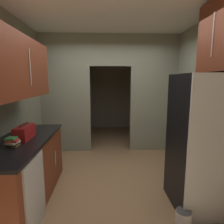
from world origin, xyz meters
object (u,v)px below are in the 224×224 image
at_px(refrigerator, 204,142).
at_px(paint_can, 184,218).
at_px(boombox, 24,132).
at_px(dishwasher, 35,194).
at_px(book_stack, 12,142).

relative_size(refrigerator, paint_can, 9.50).
relative_size(boombox, paint_can, 2.10).
xyz_separation_m(refrigerator, paint_can, (-0.38, -0.37, -0.79)).
bearing_deg(paint_can, dishwasher, 178.51).
bearing_deg(boombox, paint_can, -16.52).
bearing_deg(refrigerator, boombox, 174.71).
height_order(refrigerator, paint_can, refrigerator).
height_order(dishwasher, boombox, boombox).
height_order(boombox, book_stack, boombox).
distance_m(boombox, book_stack, 0.30).
relative_size(refrigerator, book_stack, 10.97).
bearing_deg(refrigerator, paint_can, -135.22).
xyz_separation_m(boombox, book_stack, (-0.02, -0.30, -0.04)).
distance_m(dishwasher, boombox, 0.85).
bearing_deg(book_stack, boombox, 85.46).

